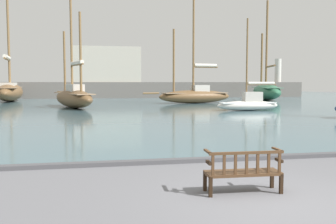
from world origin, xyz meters
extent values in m
plane|color=slate|center=(0.00, 0.00, 0.00)|extent=(160.00, 160.00, 0.00)
cube|color=#476670|center=(0.00, 44.00, 0.04)|extent=(100.00, 80.00, 0.08)
cube|color=#4C4C50|center=(0.00, 3.85, 0.06)|extent=(40.00, 0.30, 0.12)
cube|color=black|center=(-1.09, 0.98, 0.21)|extent=(0.07, 0.07, 0.42)
cube|color=black|center=(0.43, 0.92, 0.21)|extent=(0.07, 0.07, 0.42)
cube|color=black|center=(-1.11, 0.53, 0.21)|extent=(0.07, 0.07, 0.42)
cube|color=black|center=(0.42, 0.47, 0.21)|extent=(0.07, 0.07, 0.42)
cube|color=#4C331E|center=(-0.34, 0.72, 0.42)|extent=(1.62, 0.58, 0.06)
cube|color=#4C331E|center=(-0.35, 0.50, 0.89)|extent=(1.60, 0.11, 0.06)
cube|color=#4C331E|center=(-1.07, 0.53, 0.66)|extent=(0.06, 0.04, 0.41)
cube|color=#4C331E|center=(-0.83, 0.52, 0.66)|extent=(0.06, 0.04, 0.41)
cube|color=#4C331E|center=(-0.59, 0.51, 0.66)|extent=(0.06, 0.04, 0.41)
cube|color=#4C331E|center=(-0.35, 0.50, 0.66)|extent=(0.06, 0.04, 0.41)
cube|color=#4C331E|center=(-0.11, 0.50, 0.66)|extent=(0.06, 0.04, 0.41)
cube|color=#4C331E|center=(0.13, 0.49, 0.66)|extent=(0.06, 0.04, 0.41)
cube|color=#4C331E|center=(0.37, 0.48, 0.66)|extent=(0.06, 0.04, 0.41)
cube|color=black|center=(-1.11, 0.66, 0.69)|extent=(0.07, 0.30, 0.06)
cube|color=#4C331E|center=(-1.11, 0.75, 0.90)|extent=(0.08, 0.47, 0.04)
cube|color=black|center=(0.43, 0.61, 0.69)|extent=(0.07, 0.30, 0.06)
cube|color=#4C331E|center=(0.43, 0.70, 0.90)|extent=(0.08, 0.47, 0.04)
ellipsoid|color=brown|center=(-5.42, 28.26, 0.91)|extent=(4.94, 9.54, 1.66)
cube|color=#997A5B|center=(-5.42, 28.26, 1.37)|extent=(4.09, 8.31, 0.08)
cube|color=beige|center=(-5.20, 27.60, 1.80)|extent=(1.76, 2.38, 0.79)
cylinder|color=brown|center=(-5.50, 28.49, 5.89)|extent=(0.21, 0.21, 8.97)
cylinder|color=brown|center=(-4.95, 26.86, 3.89)|extent=(1.24, 3.30, 0.17)
cylinder|color=silver|center=(-4.95, 26.86, 4.06)|extent=(1.29, 3.03, 0.33)
cylinder|color=brown|center=(-6.32, 30.93, 4.33)|extent=(0.21, 0.21, 5.84)
cylinder|color=brown|center=(-4.61, 25.82, 4.82)|extent=(0.21, 0.21, 6.82)
cylinder|color=brown|center=(-7.10, 33.28, 1.39)|extent=(0.54, 1.19, 0.17)
ellipsoid|color=brown|center=(7.34, 33.23, 0.80)|extent=(8.62, 3.54, 1.44)
cube|color=#997A5B|center=(7.34, 33.23, 1.20)|extent=(7.54, 2.83, 0.08)
cube|color=beige|center=(7.96, 33.33, 1.65)|extent=(1.94, 1.50, 0.83)
cylinder|color=brown|center=(7.13, 33.19, 6.44)|extent=(0.22, 0.22, 10.39)
cylinder|color=brown|center=(8.58, 33.43, 4.06)|extent=(2.92, 0.64, 0.18)
cylinder|color=silver|center=(8.58, 33.43, 4.24)|extent=(2.66, 0.77, 0.36)
cylinder|color=brown|center=(4.86, 32.83, 4.64)|extent=(0.22, 0.22, 6.80)
cylinder|color=brown|center=(2.33, 32.43, 1.22)|extent=(1.77, 0.46, 0.18)
ellipsoid|color=brown|center=(-13.68, 41.75, 1.15)|extent=(3.90, 11.35, 2.15)
cube|color=#997A5B|center=(-13.68, 41.75, 1.75)|extent=(3.07, 9.96, 0.08)
cube|color=beige|center=(-13.60, 40.92, 2.07)|extent=(1.86, 3.35, 0.56)
cylinder|color=brown|center=(-13.71, 42.02, 9.04)|extent=(0.28, 0.28, 14.51)
cylinder|color=brown|center=(-13.50, 39.91, 5.06)|extent=(0.64, 4.25, 0.23)
cylinder|color=silver|center=(-13.50, 39.91, 5.28)|extent=(0.82, 3.85, 0.45)
cylinder|color=brown|center=(-14.31, 48.21, 1.77)|extent=(0.41, 1.87, 0.23)
ellipsoid|color=silver|center=(8.72, 21.87, 0.48)|extent=(5.20, 1.39, 0.79)
cube|color=white|center=(8.72, 21.87, 0.70)|extent=(4.57, 1.04, 0.08)
cube|color=beige|center=(9.11, 21.87, 1.16)|extent=(1.51, 0.76, 0.85)
cylinder|color=brown|center=(8.59, 21.87, 4.10)|extent=(0.14, 0.14, 6.72)
cylinder|color=brown|center=(9.86, 21.87, 2.18)|extent=(2.54, 0.12, 0.11)
cylinder|color=silver|center=(9.86, 21.87, 2.29)|extent=(2.29, 0.23, 0.22)
ellipsoid|color=#2D6647|center=(18.86, 39.70, 1.12)|extent=(5.52, 11.95, 2.08)
cube|color=#5B9375|center=(18.86, 39.70, 1.69)|extent=(4.50, 10.43, 0.08)
cylinder|color=brown|center=(18.93, 39.98, 7.41)|extent=(0.28, 0.28, 11.36)
cylinder|color=brown|center=(18.32, 37.56, 4.40)|extent=(1.43, 4.90, 0.22)
cylinder|color=brown|center=(19.70, 43.08, 5.49)|extent=(0.28, 0.28, 7.52)
cube|color=#66605B|center=(0.00, 49.30, 1.21)|extent=(57.92, 2.40, 2.42)
cube|color=#B7B2A3|center=(-1.84, 49.30, 5.01)|extent=(10.08, 2.00, 5.18)
cylinder|color=beige|center=(25.41, 49.30, 4.28)|extent=(1.00, 1.00, 3.73)
camera|label=1|loc=(-3.38, -6.65, 2.33)|focal=40.00mm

